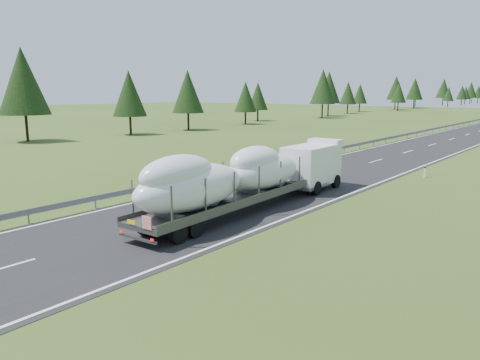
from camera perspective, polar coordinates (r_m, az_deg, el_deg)
The scene contains 3 objects.
guardrail at distance 109.93m, azimuth 26.60°, elevation 6.48°, with size 0.10×400.00×0.76m.
tree_line_left at distance 145.58m, azimuth 13.89°, elevation 10.63°, with size 13.87×327.44×12.45m.
boat_truck at distance 26.36m, azimuth 0.91°, elevation 0.63°, with size 3.06×18.05×3.79m.
Camera 1 is at (17.71, -7.38, 6.71)m, focal length 35.00 mm.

